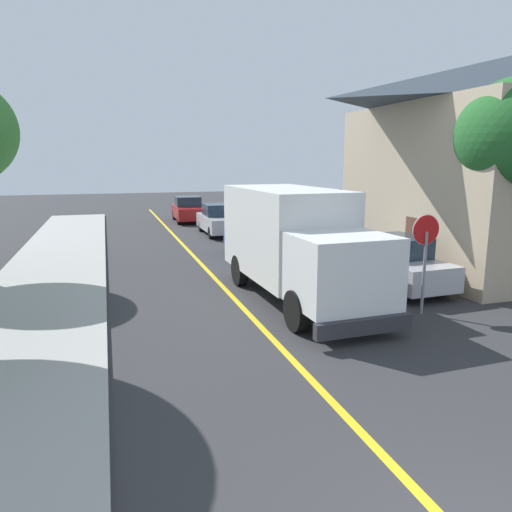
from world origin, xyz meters
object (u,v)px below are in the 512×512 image
parked_car_mid (220,220)px  parked_van_across (392,263)px  parked_car_near (257,240)px  box_truck (294,239)px  parked_car_far (188,210)px  stop_sign (425,245)px

parked_car_mid → parked_van_across: same height
parked_car_near → parked_van_across: (2.76, -5.66, 0.00)m
box_truck → parked_car_mid: size_ratio=1.65×
parked_car_near → parked_car_mid: size_ratio=1.00×
box_truck → parked_car_mid: 13.02m
parked_car_far → parked_van_across: same height
parked_car_far → parked_van_across: size_ratio=0.99×
box_truck → parked_van_across: size_ratio=1.62×
parked_car_near → parked_van_across: bearing=-64.0°
parked_car_mid → stop_sign: 15.47m
box_truck → stop_sign: size_ratio=2.74×
parked_car_far → stop_sign: 21.69m
parked_car_mid → stop_sign: (1.92, -15.31, 1.06)m
parked_car_near → parked_car_far: size_ratio=0.99×
parked_van_across → box_truck: bearing=-175.3°
box_truck → parked_van_across: (3.51, 0.29, -0.97)m
parked_van_across → stop_sign: size_ratio=1.69×
parked_car_far → parked_car_near: bearing=-87.1°
parked_car_near → stop_sign: 8.59m
parked_car_mid → stop_sign: size_ratio=1.66×
parked_car_near → parked_van_across: 6.30m
stop_sign → parked_car_near: bearing=103.3°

